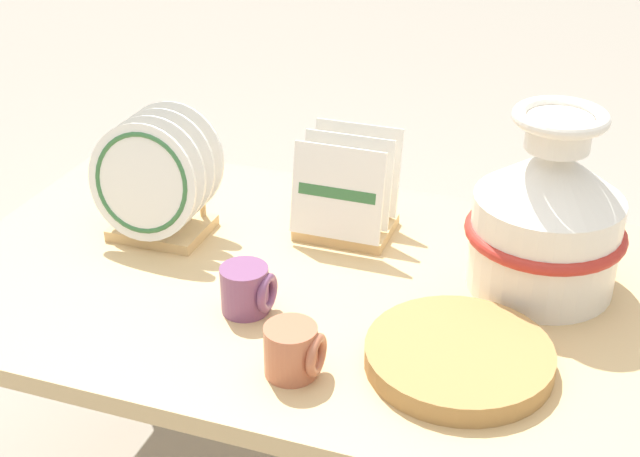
{
  "coord_description": "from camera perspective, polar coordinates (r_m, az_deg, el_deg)",
  "views": [
    {
      "loc": [
        0.46,
        -1.31,
        1.48
      ],
      "look_at": [
        0.0,
        0.0,
        0.72
      ],
      "focal_mm": 50.0,
      "sensor_mm": 36.0,
      "label": 1
    }
  ],
  "objects": [
    {
      "name": "display_table",
      "position": [
        1.68,
        0.0,
        -5.19
      ],
      "size": [
        1.41,
        0.84,
        0.61
      ],
      "color": "tan",
      "rests_on": "ground_plane"
    },
    {
      "name": "ceramic_vase",
      "position": [
        1.61,
        14.34,
        0.84
      ],
      "size": [
        0.28,
        0.28,
        0.34
      ],
      "color": "white",
      "rests_on": "display_table"
    },
    {
      "name": "dish_rack_round_plates",
      "position": [
        1.77,
        -10.45,
        2.67
      ],
      "size": [
        0.23,
        0.18,
        0.25
      ],
      "color": "tan",
      "rests_on": "display_table"
    },
    {
      "name": "dish_rack_square_plates",
      "position": [
        1.77,
        1.71,
        1.74
      ],
      "size": [
        0.18,
        0.17,
        0.21
      ],
      "color": "tan",
      "rests_on": "display_table"
    },
    {
      "name": "wicker_charger_stack",
      "position": [
        1.44,
        8.88,
        -8.1
      ],
      "size": [
        0.3,
        0.3,
        0.04
      ],
      "color": "#AD7F47",
      "rests_on": "display_table"
    },
    {
      "name": "mug_terracotta_glaze",
      "position": [
        1.39,
        -1.7,
        -7.83
      ],
      "size": [
        0.09,
        0.08,
        0.08
      ],
      "color": "#B76647",
      "rests_on": "display_table"
    },
    {
      "name": "mug_plum_glaze",
      "position": [
        1.54,
        -4.68,
        -3.91
      ],
      "size": [
        0.09,
        0.08,
        0.08
      ],
      "color": "#7A4770",
      "rests_on": "display_table"
    }
  ]
}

